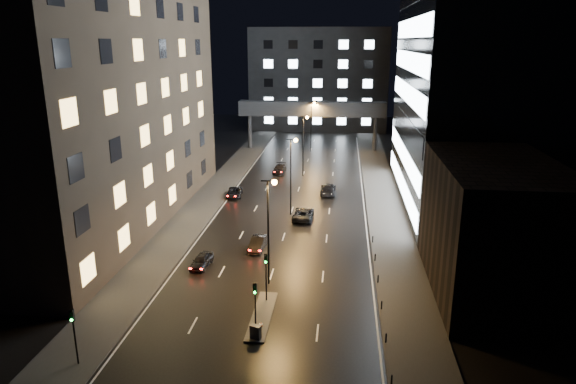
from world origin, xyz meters
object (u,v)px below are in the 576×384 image
object	(u,v)px
car_away_a	(202,261)
car_toward_b	(328,189)
car_toward_a	(303,214)
car_away_c	(234,192)
utility_cabinet	(256,332)
car_away_b	(258,243)
car_away_d	(279,169)

from	to	relation	value
car_away_a	car_toward_b	xyz separation A→B (m)	(11.83, 26.98, 0.15)
car_away_a	car_toward_a	size ratio (longest dim) A/B	0.74
car_toward_b	car_away_c	bearing A→B (deg)	11.93
car_toward_a	utility_cabinet	bearing A→B (deg)	89.39
car_toward_b	car_away_b	bearing A→B (deg)	72.54
car_away_a	car_away_c	world-z (taller)	car_away_a
car_away_a	utility_cabinet	size ratio (longest dim) A/B	3.46
car_away_b	car_away_a	bearing A→B (deg)	-129.91
car_away_a	utility_cabinet	distance (m)	14.64
car_away_a	car_toward_b	distance (m)	29.46
car_away_c	utility_cabinet	size ratio (longest dim) A/B	4.14
car_away_c	car_toward_b	bearing A→B (deg)	6.97
car_away_d	car_toward_b	world-z (taller)	car_toward_b
car_away_c	car_away_d	xyz separation A→B (m)	(4.80, 14.54, 0.06)
car_toward_a	car_toward_b	size ratio (longest dim) A/B	0.95
car_toward_a	car_away_d	bearing A→B (deg)	-73.27
car_away_b	car_away_d	xyz separation A→B (m)	(-1.83, 33.60, 0.01)
car_away_b	car_away_d	bearing A→B (deg)	97.24
car_away_c	car_toward_b	size ratio (longest dim) A/B	0.83
car_away_c	car_away_b	bearing A→B (deg)	-75.67
car_toward_a	car_toward_b	distance (m)	11.84
car_away_a	utility_cabinet	xyz separation A→B (m)	(7.64, -12.49, 0.05)
car_away_b	car_toward_a	size ratio (longest dim) A/B	0.80
car_toward_b	utility_cabinet	distance (m)	39.69
car_toward_a	utility_cabinet	world-z (taller)	car_toward_a
car_away_d	utility_cabinet	xyz separation A→B (m)	(4.57, -51.16, 0.01)
car_away_a	car_toward_a	world-z (taller)	car_toward_a
car_away_d	car_toward_b	distance (m)	14.61
car_away_b	car_away_c	bearing A→B (deg)	113.32
car_away_a	car_toward_a	xyz separation A→B (m)	(9.05, 15.47, 0.07)
car_away_a	car_away_d	xyz separation A→B (m)	(3.07, 38.67, 0.05)
car_away_b	car_toward_a	world-z (taller)	car_toward_a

